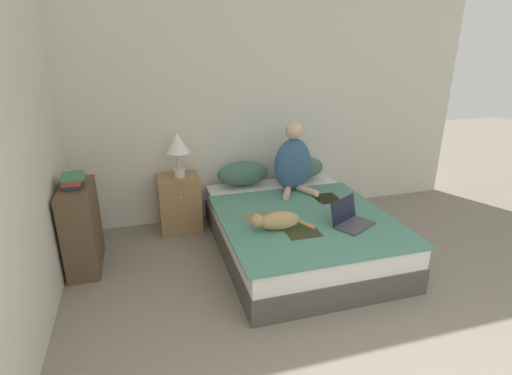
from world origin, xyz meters
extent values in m
cube|color=beige|center=(0.00, 3.82, 1.27)|extent=(5.17, 0.05, 2.55)
cube|color=#4C4742|center=(0.09, 2.75, 0.12)|extent=(1.52, 2.01, 0.24)
cube|color=silver|center=(0.09, 2.75, 0.33)|extent=(1.50, 1.98, 0.19)
cube|color=#4C8470|center=(0.09, 2.55, 0.43)|extent=(1.57, 1.61, 0.02)
cube|color=#B2BC70|center=(0.49, 2.96, 0.44)|extent=(0.26, 0.29, 0.01)
cube|color=#B2BC70|center=(-0.28, 2.70, 0.44)|extent=(0.39, 0.23, 0.01)
cube|color=#B2BC70|center=(-0.06, 2.31, 0.44)|extent=(0.30, 0.26, 0.01)
ellipsoid|color=#42665B|center=(-0.25, 3.59, 0.58)|extent=(0.59, 0.27, 0.28)
ellipsoid|color=#42665B|center=(0.43, 3.59, 0.58)|extent=(0.59, 0.27, 0.28)
ellipsoid|color=#33567A|center=(0.23, 3.30, 0.73)|extent=(0.42, 0.23, 0.58)
sphere|color=#DBB293|center=(0.23, 3.30, 1.11)|extent=(0.19, 0.19, 0.19)
cylinder|color=#DBB293|center=(0.12, 3.15, 0.48)|extent=(0.19, 0.29, 0.07)
cylinder|color=#DBB293|center=(0.35, 3.15, 0.48)|extent=(0.19, 0.29, 0.07)
ellipsoid|color=tan|center=(-0.23, 2.42, 0.52)|extent=(0.37, 0.16, 0.16)
sphere|color=tan|center=(-0.43, 2.42, 0.55)|extent=(0.12, 0.12, 0.12)
cone|color=tan|center=(-0.43, 2.39, 0.59)|extent=(0.05, 0.05, 0.05)
cone|color=tan|center=(-0.43, 2.45, 0.59)|extent=(0.05, 0.05, 0.05)
cylinder|color=tan|center=(0.01, 2.42, 0.46)|extent=(0.13, 0.19, 0.04)
cube|color=#424247|center=(0.44, 2.28, 0.45)|extent=(0.42, 0.36, 0.02)
cube|color=black|center=(0.38, 2.39, 0.57)|extent=(0.34, 0.22, 0.21)
cube|color=#937047|center=(-0.98, 3.57, 0.31)|extent=(0.44, 0.36, 0.63)
sphere|color=tan|center=(-0.98, 3.37, 0.45)|extent=(0.03, 0.03, 0.03)
cylinder|color=beige|center=(-0.96, 3.55, 0.67)|extent=(0.12, 0.12, 0.09)
cylinder|color=beige|center=(-0.96, 3.55, 0.81)|extent=(0.02, 0.02, 0.18)
cone|color=white|center=(-0.96, 3.55, 1.00)|extent=(0.25, 0.25, 0.21)
cube|color=brown|center=(-1.92, 3.04, 0.40)|extent=(0.27, 0.64, 0.79)
cube|color=#2D2D33|center=(-1.93, 3.05, 0.81)|extent=(0.13, 0.24, 0.04)
cube|color=#B24238|center=(-1.93, 3.04, 0.85)|extent=(0.17, 0.25, 0.04)
cube|color=#3D7A51|center=(-1.93, 3.05, 0.89)|extent=(0.22, 0.26, 0.03)
camera|label=1|loc=(-1.31, -0.55, 2.02)|focal=28.00mm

